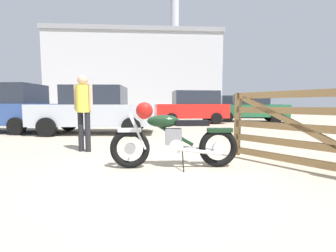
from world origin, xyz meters
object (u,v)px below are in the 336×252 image
Objects in this scene: dark_sedan_left at (3,108)px; pale_sedan_back at (96,110)px; white_estate_far at (246,106)px; silver_sedan_mid at (249,108)px; blue_hatchback_right at (192,107)px; vintage_motorcycle at (171,138)px; timber_gate at (326,127)px; bystander at (83,105)px.

dark_sedan_left reaches higher than pale_sedan_back.
white_estate_far is at bearing -138.20° from dark_sedan_left.
silver_sedan_mid is at bearing -143.12° from pale_sedan_back.
silver_sedan_mid is 9.56m from pale_sedan_back.
blue_hatchback_right is 7.30m from white_estate_far.
vintage_motorcycle is 1.01× the size of timber_gate.
silver_sedan_mid is at bearing -168.33° from blue_hatchback_right.
timber_gate is 0.52× the size of dark_sedan_left.
dark_sedan_left is 0.82× the size of white_estate_far.
blue_hatchback_right reaches higher than bystander.
blue_hatchback_right reaches higher than white_estate_far.
bystander is 3.32m from pale_sedan_back.
timber_gate is 4.45m from bystander.
bystander is at bearing -38.18° from vintage_motorcycle.
vintage_motorcycle is 15.91m from white_estate_far.
white_estate_far is 13.36m from pale_sedan_back.
pale_sedan_back is at bearing 5.31° from timber_gate.
blue_hatchback_right is (3.18, 7.87, -0.10)m from bystander.
pale_sedan_back is (-0.73, 3.24, -0.18)m from bystander.
dark_sedan_left is 0.94× the size of pale_sedan_back.
dark_sedan_left is at bearing -135.71° from white_estate_far.
pale_sedan_back is at bearing 47.85° from silver_sedan_mid.
silver_sedan_mid reaches higher than bystander.
timber_gate is 9.63m from blue_hatchback_right.
dark_sedan_left is (-8.44, 5.36, 0.21)m from timber_gate.
timber_gate is 0.49× the size of pale_sedan_back.
bystander is 0.42× the size of dark_sedan_left.
pale_sedan_back is (-4.82, 4.95, 0.13)m from timber_gate.
white_estate_far is at bearing -12.80° from bystander.
bystander is at bearing 63.12° from silver_sedan_mid.
bystander is 11.38m from silver_sedan_mid.
vintage_motorcycle is 1.25× the size of bystander.
vintage_motorcycle is at bearing 118.58° from pale_sedan_back.
pale_sedan_back is (-8.72, -10.12, -0.10)m from white_estate_far.
timber_gate is at bearing 85.80° from silver_sedan_mid.
vintage_motorcycle is 0.51× the size of blue_hatchback_right.
vintage_motorcycle is 0.47× the size of silver_sedan_mid.
silver_sedan_mid is at bearing -118.20° from vintage_motorcycle.
vintage_motorcycle is at bearing 74.60° from silver_sedan_mid.
timber_gate is 11.17m from silver_sedan_mid.
pale_sedan_back is (-7.53, -5.89, 0.00)m from silver_sedan_mid.
silver_sedan_mid is (2.71, 10.84, 0.13)m from timber_gate.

